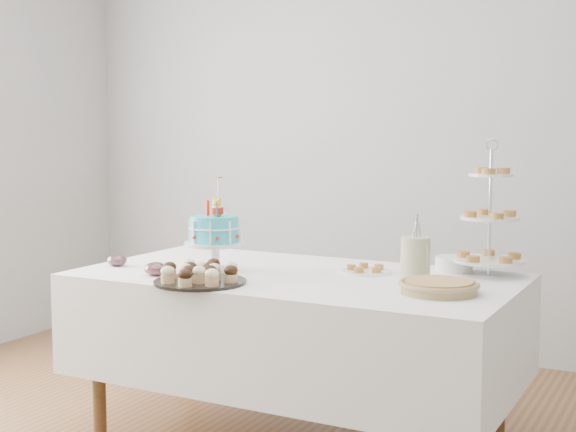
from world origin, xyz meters
The scene contains 11 objects.
walls centered at (0.00, 0.00, 1.35)m, with size 5.04×4.04×2.70m.
table centered at (0.00, 0.30, 0.54)m, with size 1.92×1.02×0.77m.
birthday_cake centered at (-0.37, 0.22, 0.89)m, with size 0.28×0.28×0.42m.
cupcake_tray centered at (-0.25, -0.08, 0.81)m, with size 0.38×0.38×0.09m.
pie centered at (0.69, 0.18, 0.80)m, with size 0.32×0.32×0.05m.
tiered_stand centered at (0.76, 0.67, 1.02)m, with size 0.31×0.31×0.60m.
plate_stack centered at (0.60, 0.70, 0.80)m, with size 0.17×0.17×0.07m.
pastry_plate centered at (0.26, 0.47, 0.78)m, with size 0.23×0.23×0.03m.
jam_bowl_a centered at (-0.52, -0.02, 0.80)m, with size 0.10×0.10×0.06m.
jam_bowl_b centered at (-0.84, 0.10, 0.80)m, with size 0.09×0.09×0.06m.
utensil_pitcher centered at (0.51, 0.41, 0.87)m, with size 0.13×0.13×0.28m.
Camera 1 is at (1.60, -2.81, 1.40)m, focal length 50.00 mm.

